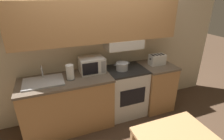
% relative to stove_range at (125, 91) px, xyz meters
% --- Properties ---
extents(ground_plane, '(16.00, 16.00, 0.00)m').
position_rel_stove_range_xyz_m(ground_plane, '(-0.42, 0.30, -0.46)').
color(ground_plane, '#4C3828').
extents(wall_back, '(5.09, 0.38, 2.55)m').
position_rel_stove_range_xyz_m(wall_back, '(-0.41, 0.23, 1.03)').
color(wall_back, beige).
rests_on(wall_back, ground_plane).
extents(lower_counter_main, '(1.43, 0.66, 0.91)m').
position_rel_stove_range_xyz_m(lower_counter_main, '(-1.06, -0.02, 0.00)').
color(lower_counter_main, tan).
rests_on(lower_counter_main, ground_plane).
extents(lower_counter_right_stub, '(0.59, 0.66, 0.91)m').
position_rel_stove_range_xyz_m(lower_counter_right_stub, '(0.64, -0.02, 0.00)').
color(lower_counter_right_stub, tan).
rests_on(lower_counter_right_stub, ground_plane).
extents(stove_range, '(0.68, 0.60, 0.91)m').
position_rel_stove_range_xyz_m(stove_range, '(0.00, 0.00, 0.00)').
color(stove_range, silver).
rests_on(stove_range, ground_plane).
extents(cooking_pot, '(0.30, 0.22, 0.14)m').
position_rel_stove_range_xyz_m(cooking_pot, '(-0.09, -0.01, 0.53)').
color(cooking_pot, '#B7BABF').
rests_on(cooking_pot, stove_range).
extents(microwave, '(0.41, 0.33, 0.26)m').
position_rel_stove_range_xyz_m(microwave, '(-0.59, 0.10, 0.58)').
color(microwave, silver).
rests_on(microwave, lower_counter_main).
extents(toaster, '(0.30, 0.17, 0.19)m').
position_rel_stove_range_xyz_m(toaster, '(0.63, -0.01, 0.55)').
color(toaster, silver).
rests_on(toaster, lower_counter_right_stub).
extents(sink_basin, '(0.59, 0.41, 0.22)m').
position_rel_stove_range_xyz_m(sink_basin, '(-1.38, -0.02, 0.47)').
color(sink_basin, '#B7BABF').
rests_on(sink_basin, lower_counter_main).
extents(paper_towel_roll, '(0.13, 0.13, 0.23)m').
position_rel_stove_range_xyz_m(paper_towel_roll, '(-0.98, -0.05, 0.57)').
color(paper_towel_roll, black).
rests_on(paper_towel_roll, lower_counter_main).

